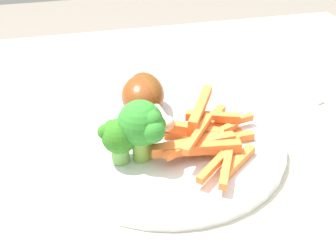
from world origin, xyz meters
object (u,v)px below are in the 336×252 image
Objects in this scene: dining_table at (121,212)px; fork at (283,76)px; broccoli_floret_back at (145,128)px; dinner_plate at (168,143)px; broccoli_floret_front at (119,137)px; broccoli_floret_middle at (143,124)px; chicken_drumstick_far at (142,96)px; carrot_fries_pile at (208,137)px; chicken_drumstick_near at (147,94)px.

fork is at bearing -155.11° from dining_table.
dining_table is 5.55× the size of fork.
broccoli_floret_back is 0.32× the size of fork.
broccoli_floret_front is (0.06, 0.03, 0.04)m from dinner_plate.
dining_table is 0.17m from broccoli_floret_middle.
chicken_drumstick_far reaches higher than dining_table.
carrot_fries_pile is at bearing 160.23° from dining_table.
broccoli_floret_back is at bearing 129.90° from dining_table.
fork is (-0.26, -0.18, -0.06)m from broccoli_floret_middle.
dinner_plate is 4.79× the size of broccoli_floret_back.
chicken_drumstick_near is at bearing -117.04° from broccoli_floret_front.
broccoli_floret_front is (0.00, 0.04, 0.15)m from dining_table.
chicken_drumstick_far reaches higher than fork.
dining_table is 0.16m from broccoli_floret_front.
chicken_drumstick_far is 0.26m from fork.
fork reaches higher than dining_table.
broccoli_floret_back reaches higher than chicken_drumstick_far.
broccoli_floret_back is 0.10m from chicken_drumstick_near.
broccoli_floret_middle reaches higher than broccoli_floret_back.
broccoli_floret_back is 0.36× the size of carrot_fries_pile.
broccoli_floret_middle reaches higher than dining_table.
fork is (-0.18, -0.17, -0.02)m from carrot_fries_pile.
chicken_drumstick_far is at bearing -76.11° from dinner_plate.
carrot_fries_pile is at bearing -179.08° from broccoli_floret_front.
carrot_fries_pile is 0.25m from fork.
carrot_fries_pile is (-0.11, 0.04, 0.13)m from dining_table.
chicken_drumstick_far is (0.06, -0.10, 0.01)m from carrot_fries_pile.
broccoli_floret_middle is at bearing 122.80° from dining_table.
dining_table is at bearing 53.31° from chicken_drumstick_far.
carrot_fries_pile is (-0.08, 0.00, -0.02)m from broccoli_floret_back.
dinner_plate is at bearing -155.81° from broccoli_floret_front.
broccoli_floret_middle reaches higher than fork.
dinner_plate reaches higher than dining_table.
broccoli_floret_back reaches higher than dinner_plate.
broccoli_floret_front is at bearing -6.41° from broccoli_floret_middle.
broccoli_floret_front is at bearing 24.19° from dinner_plate.
broccoli_floret_middle is at bearing 41.59° from dinner_plate.
dinner_plate is 0.27m from fork.
broccoli_floret_back is at bearing 38.05° from dinner_plate.
broccoli_floret_middle is 0.01m from broccoli_floret_back.
chicken_drumstick_far is (-0.02, -0.10, -0.02)m from broccoli_floret_middle.
dinner_plate is 0.08m from broccoli_floret_front.
broccoli_floret_back reaches higher than dining_table.
broccoli_floret_front reaches higher than chicken_drumstick_near.
dining_table is at bearing -57.20° from broccoli_floret_middle.
chicken_drumstick_far is (0.02, -0.07, 0.03)m from dinner_plate.
broccoli_floret_front is at bearing 0.92° from carrot_fries_pile.
chicken_drumstick_near is at bearing -129.28° from dining_table.
broccoli_floret_front is at bearing -68.75° from fork.
dining_table is at bearing -50.10° from broccoli_floret_back.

